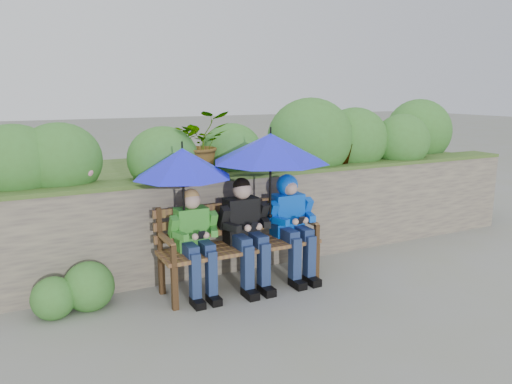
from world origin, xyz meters
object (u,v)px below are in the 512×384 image
umbrella_left (183,163)px  umbrella_right (271,148)px  park_bench (238,239)px  boy_middle (246,228)px  boy_right (291,218)px  boy_left (195,237)px

umbrella_left → umbrella_right: umbrella_right is taller
park_bench → boy_middle: 0.15m
park_bench → boy_right: 0.60m
park_bench → umbrella_right: size_ratio=1.39×
boy_left → park_bench: bearing=7.9°
umbrella_right → boy_right: bearing=7.1°
park_bench → boy_middle: (0.05, -0.07, 0.12)m
boy_right → umbrella_right: umbrella_right is taller
umbrella_left → umbrella_right: 0.87m
boy_left → boy_right: boy_right is taller
park_bench → umbrella_left: size_ratio=1.76×
boy_right → umbrella_right: (-0.26, -0.03, 0.73)m
boy_left → boy_middle: bearing=-0.7°
umbrella_right → boy_left: bearing=178.1°
park_bench → boy_middle: size_ratio=1.48×
boy_middle → umbrella_left: bearing=176.3°
boy_left → boy_right: (1.04, 0.01, 0.06)m
boy_middle → umbrella_right: (0.26, -0.02, 0.76)m
boy_middle → umbrella_left: (-0.60, 0.04, 0.67)m
boy_left → umbrella_left: (-0.09, 0.03, 0.69)m
umbrella_left → boy_middle: bearing=-3.7°
boy_left → boy_middle: boy_middle is taller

